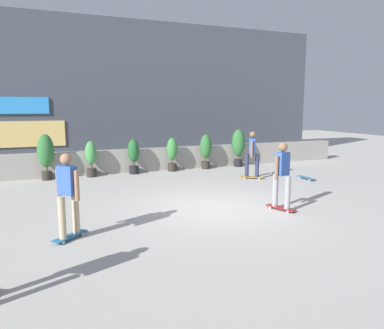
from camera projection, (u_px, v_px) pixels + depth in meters
name	position (u px, v px, depth m)	size (l,w,h in m)	color
ground_plane	(214.00, 207.00, 9.58)	(48.00, 48.00, 0.00)	#B2AFA8
planter_wall	(149.00, 160.00, 14.98)	(18.00, 0.40, 0.90)	gray
building_backdrop	(125.00, 92.00, 18.19)	(20.00, 2.08, 6.50)	#424751
potted_plant_0	(46.00, 153.00, 13.03)	(0.57, 0.57, 1.61)	#2D2823
potted_plant_1	(91.00, 157.00, 13.65)	(0.42, 0.42, 1.31)	#2D2823
potted_plant_2	(134.00, 154.00, 14.25)	(0.44, 0.44, 1.34)	black
potted_plant_3	(172.00, 152.00, 14.84)	(0.43, 0.43, 1.33)	#2D2823
potted_plant_4	(206.00, 149.00, 15.39)	(0.48, 0.48, 1.43)	#2D2823
potted_plant_5	(238.00, 145.00, 15.96)	(0.56, 0.56, 1.60)	black
skater_by_wall_right	(68.00, 192.00, 7.15)	(0.73, 0.68, 1.70)	#266699
skater_foreground	(252.00, 153.00, 13.22)	(0.76, 0.63, 1.70)	#BF8C26
skater_far_left	(282.00, 173.00, 9.18)	(0.53, 0.82, 1.70)	maroon
skateboard_near_camera	(306.00, 178.00, 13.21)	(0.20, 0.80, 0.08)	#266699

